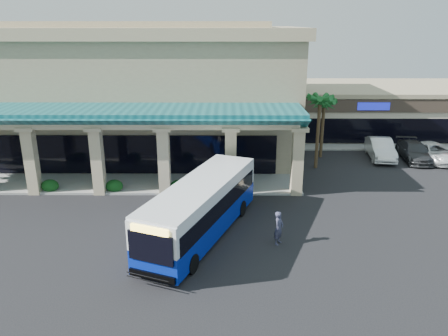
{
  "coord_description": "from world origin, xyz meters",
  "views": [
    {
      "loc": [
        1.24,
        -22.86,
        11.26
      ],
      "look_at": [
        1.06,
        4.25,
        2.2
      ],
      "focal_mm": 35.0,
      "sensor_mm": 36.0,
      "label": 1
    }
  ],
  "objects_px": {
    "car_red": "(414,151)",
    "car_white": "(380,149)",
    "pedestrian": "(279,228)",
    "transit_bus": "(202,209)",
    "car_gray": "(433,152)"
  },
  "relations": [
    {
      "from": "transit_bus",
      "to": "pedestrian",
      "type": "height_order",
      "value": "transit_bus"
    },
    {
      "from": "pedestrian",
      "to": "car_red",
      "type": "relative_size",
      "value": 0.35
    },
    {
      "from": "transit_bus",
      "to": "car_gray",
      "type": "relative_size",
      "value": 2.1
    },
    {
      "from": "transit_bus",
      "to": "car_gray",
      "type": "distance_m",
      "value": 23.64
    },
    {
      "from": "car_white",
      "to": "car_gray",
      "type": "xyz_separation_m",
      "value": [
        4.3,
        -0.61,
        -0.13
      ]
    },
    {
      "from": "pedestrian",
      "to": "car_red",
      "type": "distance_m",
      "value": 20.11
    },
    {
      "from": "transit_bus",
      "to": "car_white",
      "type": "bearing_deg",
      "value": 66.12
    },
    {
      "from": "pedestrian",
      "to": "car_white",
      "type": "height_order",
      "value": "pedestrian"
    },
    {
      "from": "car_white",
      "to": "car_gray",
      "type": "height_order",
      "value": "car_white"
    },
    {
      "from": "car_white",
      "to": "car_gray",
      "type": "distance_m",
      "value": 4.35
    },
    {
      "from": "pedestrian",
      "to": "car_white",
      "type": "bearing_deg",
      "value": -3.82
    },
    {
      "from": "pedestrian",
      "to": "car_white",
      "type": "xyz_separation_m",
      "value": [
        10.57,
        15.55,
        -0.06
      ]
    },
    {
      "from": "pedestrian",
      "to": "car_gray",
      "type": "bearing_deg",
      "value": -14.48
    },
    {
      "from": "car_red",
      "to": "car_gray",
      "type": "distance_m",
      "value": 1.56
    },
    {
      "from": "car_red",
      "to": "car_white",
      "type": "bearing_deg",
      "value": 174.21
    }
  ]
}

